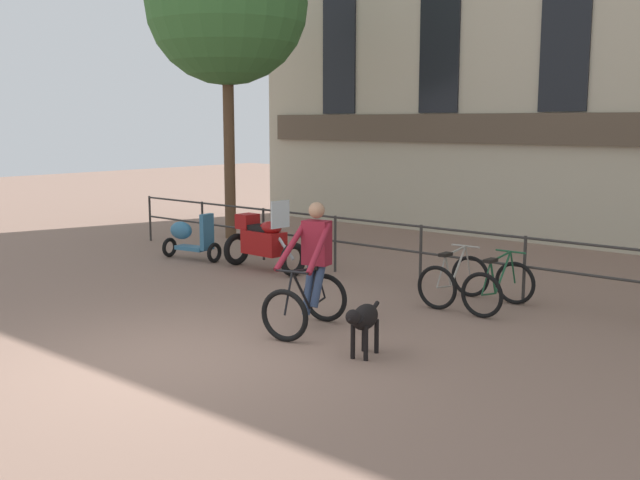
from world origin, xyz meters
TOP-DOWN VIEW (x-y plane):
  - ground_plane at (0.00, 0.00)m, footprint 60.00×60.00m
  - canal_railing at (-0.00, 5.20)m, footprint 15.05×0.05m
  - cyclist_with_bike at (0.34, 2.02)m, footprint 0.92×1.29m
  - dog at (1.63, 1.50)m, footprint 0.38×0.87m
  - parked_motorcycle at (-2.98, 4.42)m, footprint 1.72×0.70m
  - parked_bicycle_near_lamp at (1.04, 4.54)m, footprint 0.70×1.13m
  - parked_bicycle_mid_left at (1.80, 4.54)m, footprint 0.67×1.12m
  - parked_scooter at (-4.90, 4.24)m, footprint 1.33×0.59m
  - tree_canalside_left at (-6.39, 6.71)m, footprint 3.74×3.74m

SIDE VIEW (x-z plane):
  - ground_plane at x=0.00m, z-range 0.00..0.00m
  - parked_bicycle_near_lamp at x=1.04m, z-range -0.07..0.79m
  - parked_bicycle_mid_left at x=1.80m, z-range -0.07..0.79m
  - parked_scooter at x=-4.90m, z-range -0.02..0.94m
  - dog at x=1.63m, z-range 0.14..0.78m
  - parked_motorcycle at x=-2.98m, z-range -0.11..1.24m
  - canal_railing at x=0.00m, z-range 0.18..1.23m
  - cyclist_with_bike at x=0.34m, z-range -0.09..1.61m
  - tree_canalside_left at x=-6.39m, z-range 1.78..9.10m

